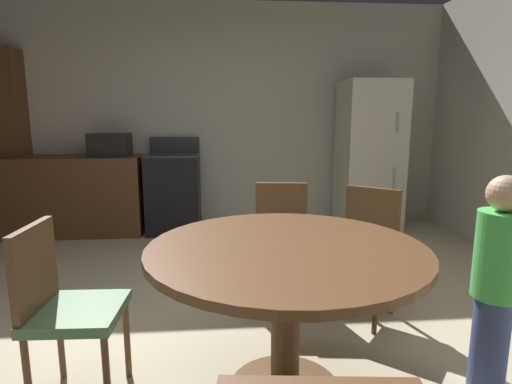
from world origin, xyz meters
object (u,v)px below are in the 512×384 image
oven_range (174,192)px  microwave (110,145)px  chair_north (281,235)px  dining_table (286,276)px  refrigerator (369,156)px  chair_northeast (365,243)px  person_child (496,281)px  chair_west (62,302)px

oven_range → microwave: size_ratio=2.50×
chair_north → dining_table: bearing=0.0°
microwave → refrigerator: bearing=-0.9°
refrigerator → chair_north: bearing=-124.5°
dining_table → chair_north: chair_north is taller
refrigerator → dining_table: refrigerator is taller
chair_northeast → chair_north: size_ratio=1.00×
microwave → person_child: microwave is taller
dining_table → chair_west: size_ratio=1.50×
chair_northeast → chair_west: size_ratio=1.00×
oven_range → dining_table: bearing=-74.2°
chair_west → chair_north: size_ratio=1.00×
dining_table → chair_northeast: (0.67, 0.80, -0.11)m
refrigerator → microwave: bearing=179.1°
refrigerator → chair_northeast: (-0.80, -2.19, -0.38)m
dining_table → person_child: (1.00, -0.07, -0.03)m
refrigerator → chair_north: refrigerator is taller
chair_northeast → microwave: bearing=-95.2°
chair_west → person_child: bearing=-0.9°
microwave → person_child: 4.05m
microwave → chair_northeast: 3.20m
refrigerator → chair_northeast: bearing=-110.1°
oven_range → chair_west: 3.01m
dining_table → chair_north: bearing=82.9°
dining_table → chair_northeast: bearing=50.1°
chair_northeast → person_child: bearing=60.6°
dining_table → chair_northeast: chair_northeast is taller
refrigerator → chair_north: size_ratio=2.02×
microwave → chair_west: (0.52, -3.00, -0.53)m
microwave → chair_north: 2.67m
chair_north → person_child: person_child is taller
oven_range → person_child: bearing=-59.1°
refrigerator → oven_range: bearing=178.7°
chair_west → chair_northeast: bearing=26.2°
microwave → chair_west: size_ratio=0.51×
microwave → dining_table: microwave is taller
chair_north → chair_northeast: bearing=73.6°
chair_west → chair_north: 1.54m
chair_northeast → oven_range: bearing=-105.8°
microwave → chair_northeast: bearing=-45.1°
chair_west → person_child: (2.04, -0.11, 0.08)m
oven_range → chair_north: (0.99, -2.00, 0.03)m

